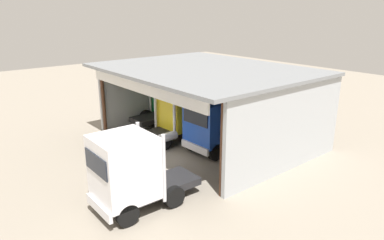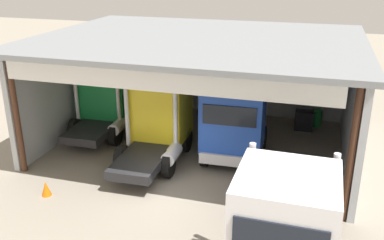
% 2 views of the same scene
% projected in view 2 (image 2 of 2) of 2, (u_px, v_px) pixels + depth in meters
% --- Properties ---
extents(ground_plane, '(80.00, 80.00, 0.00)m').
position_uv_depth(ground_plane, '(166.00, 194.00, 16.01)').
color(ground_plane, gray).
rests_on(ground_plane, ground).
extents(workshop_shed, '(13.53, 10.80, 5.09)m').
position_uv_depth(workshop_shed, '(206.00, 66.00, 19.76)').
color(workshop_shed, '#ADB2B7').
rests_on(workshop_shed, ground).
extents(truck_green_center_bay, '(2.68, 5.04, 3.74)m').
position_uv_depth(truck_green_center_bay, '(108.00, 98.00, 21.23)').
color(truck_green_center_bay, '#197F3D').
rests_on(truck_green_center_bay, ground).
extents(truck_yellow_center_left_bay, '(2.57, 5.25, 3.57)m').
position_uv_depth(truck_yellow_center_left_bay, '(159.00, 117.00, 18.46)').
color(truck_yellow_center_left_bay, yellow).
rests_on(truck_yellow_center_left_bay, ground).
extents(truck_blue_left_bay, '(2.74, 5.00, 3.47)m').
position_uv_depth(truck_blue_left_bay, '(234.00, 122.00, 18.08)').
color(truck_blue_left_bay, '#1E47B7').
rests_on(truck_blue_left_bay, ground).
extents(truck_white_center_right_bay, '(2.53, 5.04, 3.67)m').
position_uv_depth(truck_white_center_right_bay, '(283.00, 232.00, 10.68)').
color(truck_white_center_right_bay, white).
rests_on(truck_white_center_right_bay, ground).
extents(oil_drum, '(0.58, 0.58, 0.86)m').
position_uv_depth(oil_drum, '(316.00, 118.00, 22.34)').
color(oil_drum, '#197233').
rests_on(oil_drum, ground).
extents(tool_cart, '(0.90, 0.60, 1.00)m').
position_uv_depth(tool_cart, '(304.00, 120.00, 21.82)').
color(tool_cart, black).
rests_on(tool_cart, ground).
extents(traffic_cone, '(0.36, 0.36, 0.56)m').
position_uv_depth(traffic_cone, '(46.00, 189.00, 15.85)').
color(traffic_cone, orange).
rests_on(traffic_cone, ground).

